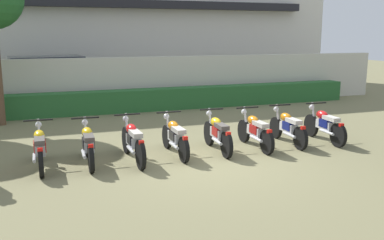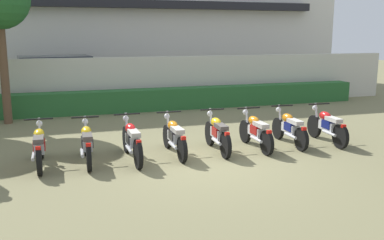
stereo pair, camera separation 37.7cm
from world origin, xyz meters
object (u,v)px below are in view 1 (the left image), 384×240
at_px(motorcycle_in_row_4, 217,133).
at_px(motorcycle_in_row_2, 133,141).
at_px(motorcycle_in_row_1, 88,144).
at_px(motorcycle_in_row_5, 255,130).
at_px(parked_car, 52,80).
at_px(motorcycle_in_row_0, 40,148).
at_px(motorcycle_in_row_7, 324,125).
at_px(motorcycle_in_row_6, 288,127).
at_px(motorcycle_in_row_3, 175,136).

bearing_deg(motorcycle_in_row_4, motorcycle_in_row_2, 95.88).
distance_m(motorcycle_in_row_1, motorcycle_in_row_5, 4.00).
distance_m(parked_car, motorcycle_in_row_2, 8.96).
height_order(parked_car, motorcycle_in_row_0, parked_car).
xyz_separation_m(motorcycle_in_row_5, motorcycle_in_row_7, (2.00, -0.04, 0.01)).
bearing_deg(motorcycle_in_row_4, motorcycle_in_row_0, 92.89).
relative_size(motorcycle_in_row_2, motorcycle_in_row_7, 1.08).
xyz_separation_m(parked_car, motorcycle_in_row_0, (-0.62, -8.72, -0.49)).
relative_size(parked_car, motorcycle_in_row_6, 2.56).
distance_m(motorcycle_in_row_6, motorcycle_in_row_7, 1.03).
xyz_separation_m(motorcycle_in_row_1, motorcycle_in_row_7, (6.00, -0.06, 0.00)).
bearing_deg(motorcycle_in_row_6, motorcycle_in_row_2, 95.01).
height_order(motorcycle_in_row_4, motorcycle_in_row_6, motorcycle_in_row_4).
xyz_separation_m(parked_car, motorcycle_in_row_2, (1.31, -8.85, -0.48)).
height_order(parked_car, motorcycle_in_row_7, parked_car).
xyz_separation_m(parked_car, motorcycle_in_row_5, (4.36, -8.80, -0.49)).
relative_size(parked_car, motorcycle_in_row_7, 2.56).
height_order(motorcycle_in_row_4, motorcycle_in_row_7, motorcycle_in_row_4).
height_order(motorcycle_in_row_1, motorcycle_in_row_2, motorcycle_in_row_2).
relative_size(motorcycle_in_row_2, motorcycle_in_row_4, 1.08).
height_order(motorcycle_in_row_1, motorcycle_in_row_4, motorcycle_in_row_4).
relative_size(motorcycle_in_row_4, motorcycle_in_row_7, 1.00).
distance_m(parked_car, motorcycle_in_row_7, 10.90).
relative_size(motorcycle_in_row_1, motorcycle_in_row_6, 0.98).
height_order(motorcycle_in_row_3, motorcycle_in_row_6, same).
bearing_deg(motorcycle_in_row_6, motorcycle_in_row_4, 94.35).
bearing_deg(motorcycle_in_row_6, motorcycle_in_row_0, 93.20).
height_order(motorcycle_in_row_0, motorcycle_in_row_6, motorcycle_in_row_0).
bearing_deg(motorcycle_in_row_0, motorcycle_in_row_3, -89.71).
bearing_deg(motorcycle_in_row_2, motorcycle_in_row_3, -83.58).
bearing_deg(motorcycle_in_row_6, motorcycle_in_row_7, -93.60).
bearing_deg(motorcycle_in_row_1, parked_car, 4.16).
relative_size(motorcycle_in_row_4, motorcycle_in_row_6, 1.00).
xyz_separation_m(parked_car, motorcycle_in_row_6, (5.33, -8.72, -0.50)).
distance_m(motorcycle_in_row_2, motorcycle_in_row_5, 3.04).
distance_m(motorcycle_in_row_0, motorcycle_in_row_4, 3.99).
distance_m(parked_car, motorcycle_in_row_5, 9.83).
bearing_deg(motorcycle_in_row_5, motorcycle_in_row_3, 89.09).
distance_m(parked_car, motorcycle_in_row_6, 10.23).
bearing_deg(motorcycle_in_row_1, motorcycle_in_row_2, -92.43).
distance_m(motorcycle_in_row_4, motorcycle_in_row_7, 2.98).
height_order(motorcycle_in_row_4, motorcycle_in_row_5, motorcycle_in_row_4).
height_order(motorcycle_in_row_0, motorcycle_in_row_1, motorcycle_in_row_0).
xyz_separation_m(motorcycle_in_row_5, motorcycle_in_row_6, (0.98, 0.08, -0.00)).
bearing_deg(motorcycle_in_row_0, parked_car, -3.83).
bearing_deg(motorcycle_in_row_7, motorcycle_in_row_1, 92.64).
distance_m(motorcycle_in_row_0, motorcycle_in_row_2, 1.94).
relative_size(motorcycle_in_row_0, motorcycle_in_row_7, 1.01).
bearing_deg(motorcycle_in_row_2, motorcycle_in_row_5, -89.92).
distance_m(motorcycle_in_row_1, motorcycle_in_row_7, 6.00).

